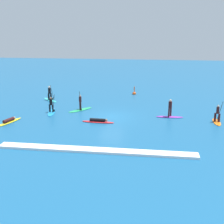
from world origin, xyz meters
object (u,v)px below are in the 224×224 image
(surfer_on_teal_board, at_px, (50,96))
(surfer_on_blue_board, at_px, (51,109))
(surfer_on_orange_board, at_px, (217,118))
(surfer_on_red_board, at_px, (98,121))
(marker_buoy, at_px, (134,93))
(surfer_on_purple_board, at_px, (170,112))
(surfer_on_green_board, at_px, (80,107))
(surfer_on_yellow_board, at_px, (9,121))

(surfer_on_teal_board, bearing_deg, surfer_on_blue_board, -25.63)
(surfer_on_orange_board, bearing_deg, surfer_on_red_board, 98.70)
(surfer_on_blue_board, bearing_deg, marker_buoy, -50.88)
(surfer_on_blue_board, relative_size, surfer_on_orange_board, 1.35)
(surfer_on_teal_board, xyz_separation_m, marker_buoy, (10.58, 4.96, -0.37))
(surfer_on_teal_board, bearing_deg, surfer_on_orange_board, 24.50)
(surfer_on_teal_board, height_order, surfer_on_red_board, surfer_on_teal_board)
(surfer_on_blue_board, xyz_separation_m, surfer_on_teal_board, (-2.11, 5.48, 0.14))
(surfer_on_purple_board, xyz_separation_m, surfer_on_red_board, (-7.07, -2.68, -0.43))
(surfer_on_green_board, bearing_deg, surfer_on_blue_board, -26.21)
(surfer_on_blue_board, relative_size, surfer_on_yellow_board, 1.02)
(surfer_on_blue_board, height_order, surfer_on_teal_board, surfer_on_blue_board)
(surfer_on_blue_board, xyz_separation_m, surfer_on_red_board, (5.73, -2.76, -0.26))
(surfer_on_yellow_board, height_order, surfer_on_orange_board, surfer_on_orange_board)
(surfer_on_orange_board, bearing_deg, surfer_on_yellow_board, 98.75)
(surfer_on_yellow_board, height_order, surfer_on_teal_board, surfer_on_teal_board)
(marker_buoy, bearing_deg, surfer_on_purple_board, -67.59)
(surfer_on_green_board, relative_size, surfer_on_orange_board, 1.20)
(surfer_on_teal_board, relative_size, marker_buoy, 2.26)
(surfer_on_purple_board, xyz_separation_m, surfer_on_orange_board, (4.52, -1.05, -0.11))
(surfer_on_red_board, relative_size, marker_buoy, 2.62)
(surfer_on_red_board, bearing_deg, surfer_on_orange_board, 10.56)
(surfer_on_teal_board, distance_m, surfer_on_red_board, 11.39)
(surfer_on_red_board, bearing_deg, marker_buoy, 80.85)
(surfer_on_blue_board, bearing_deg, surfer_on_yellow_board, 131.91)
(surfer_on_orange_board, relative_size, marker_buoy, 1.99)
(surfer_on_yellow_board, relative_size, surfer_on_purple_board, 1.17)
(surfer_on_green_board, height_order, surfer_on_blue_board, surfer_on_green_board)
(surfer_on_blue_board, relative_size, surfer_on_teal_board, 1.19)
(surfer_on_purple_board, bearing_deg, surfer_on_yellow_board, -167.70)
(surfer_on_green_board, relative_size, surfer_on_yellow_board, 0.91)
(surfer_on_purple_board, bearing_deg, marker_buoy, 110.72)
(surfer_on_teal_board, distance_m, surfer_on_orange_board, 20.54)
(surfer_on_green_board, height_order, surfer_on_teal_board, surfer_on_green_board)
(surfer_on_green_board, distance_m, surfer_on_orange_board, 14.61)
(surfer_on_blue_board, relative_size, marker_buoy, 2.69)
(surfer_on_blue_board, bearing_deg, surfer_on_orange_board, -105.58)
(surfer_on_green_board, relative_size, surfer_on_red_board, 0.91)
(surfer_on_purple_board, bearing_deg, surfer_on_orange_board, -14.74)
(surfer_on_blue_board, relative_size, surfer_on_purple_board, 1.20)
(surfer_on_green_board, bearing_deg, surfer_on_teal_board, -90.28)
(surfer_on_teal_board, relative_size, surfer_on_orange_board, 1.14)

